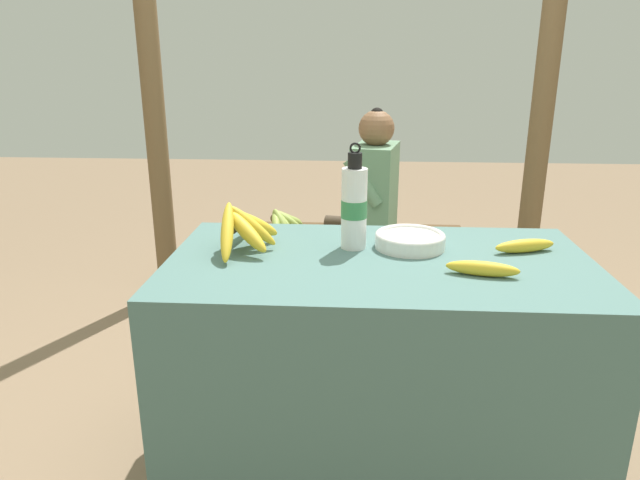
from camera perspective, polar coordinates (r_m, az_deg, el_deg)
ground_plane at (r=2.10m, az=5.31°, el=-21.54°), size 12.00×12.00×0.00m
market_counter at (r=1.89m, az=5.64°, el=-12.68°), size 1.28×0.72×0.75m
banana_bunch_ripe at (r=1.80m, az=-7.77°, el=1.40°), size 0.19×0.38×0.17m
serving_bowl at (r=1.83m, az=8.99°, el=0.04°), size 0.22×0.22×0.05m
water_bottle at (r=1.79m, az=3.42°, el=3.36°), size 0.08×0.08×0.33m
loose_banana_front at (r=1.65m, az=15.94°, el=-2.76°), size 0.21×0.08×0.04m
loose_banana_side at (r=1.88m, az=19.79°, el=-0.54°), size 0.21×0.10×0.04m
wooden_bench at (r=3.08m, az=2.18°, el=-0.56°), size 1.30×0.32×0.44m
seated_vendor at (r=2.98m, az=4.53°, el=4.24°), size 0.45×0.42×1.09m
banana_bunch_green at (r=3.06m, az=-3.78°, el=2.14°), size 0.19×0.31×0.13m
support_post_near at (r=3.27m, az=-16.47°, el=14.68°), size 0.12×0.12×2.38m
support_post_far at (r=3.22m, az=21.60°, el=14.14°), size 0.12×0.12×2.38m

